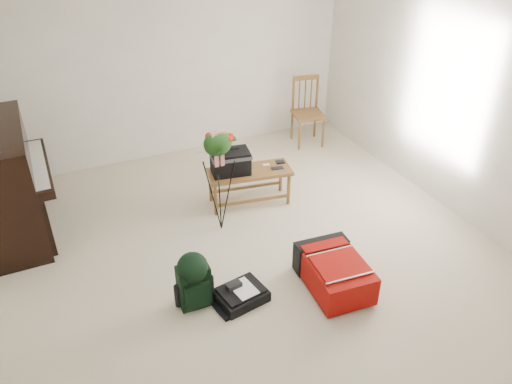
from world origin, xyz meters
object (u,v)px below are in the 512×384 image
piano (10,185)px  dining_chair (307,112)px  red_suitcase (331,269)px  black_duffel (241,294)px  green_backpack (194,278)px  bench (237,166)px  flower_stand (219,182)px

piano → dining_chair: size_ratio=1.52×
piano → red_suitcase: bearing=-39.5°
black_duffel → green_backpack: 0.49m
dining_chair → bench: bearing=-132.8°
black_duffel → flower_stand: size_ratio=0.40×
green_backpack → flower_stand: size_ratio=0.46×
piano → black_duffel: bearing=-48.9°
dining_chair → red_suitcase: (-1.34, -2.83, -0.30)m
dining_chair → black_duffel: bearing=-118.5°
bench → red_suitcase: (0.27, -1.67, -0.37)m
dining_chair → piano: bearing=-159.9°
piano → red_suitcase: (2.68, -2.21, -0.42)m
dining_chair → red_suitcase: size_ratio=1.21×
piano → green_backpack: 2.39m
red_suitcase → flower_stand: (-0.63, 1.30, 0.43)m
green_backpack → flower_stand: flower_stand is taller
dining_chair → red_suitcase: bearing=-104.0°
flower_stand → bench: bearing=37.4°
black_duffel → green_backpack: (-0.41, 0.13, 0.25)m
piano → red_suitcase: size_ratio=1.84×
red_suitcase → green_backpack: green_backpack is taller
bench → green_backpack: (-1.02, -1.38, -0.22)m
red_suitcase → flower_stand: 1.51m
piano → dining_chair: piano is taller
red_suitcase → green_backpack: size_ratio=1.41×
red_suitcase → flower_stand: bearing=121.1°
bench → black_duffel: bench is taller
piano → dining_chair: 4.07m
piano → black_duffel: piano is taller
piano → bench: (2.41, -0.55, -0.06)m
green_backpack → red_suitcase: bearing=-10.9°
piano → black_duffel: size_ratio=3.01×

